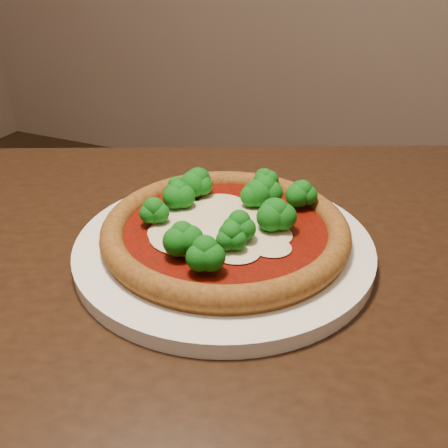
% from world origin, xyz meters
% --- Properties ---
extents(dining_table, '(1.31, 1.16, 0.75)m').
position_xyz_m(dining_table, '(0.18, 0.10, 0.64)').
color(dining_table, black).
rests_on(dining_table, floor).
extents(plate, '(0.35, 0.35, 0.02)m').
position_xyz_m(plate, '(0.26, 0.18, 0.76)').
color(plate, white).
rests_on(plate, dining_table).
extents(pizza, '(0.29, 0.29, 0.06)m').
position_xyz_m(pizza, '(0.25, 0.19, 0.78)').
color(pizza, brown).
rests_on(pizza, plate).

